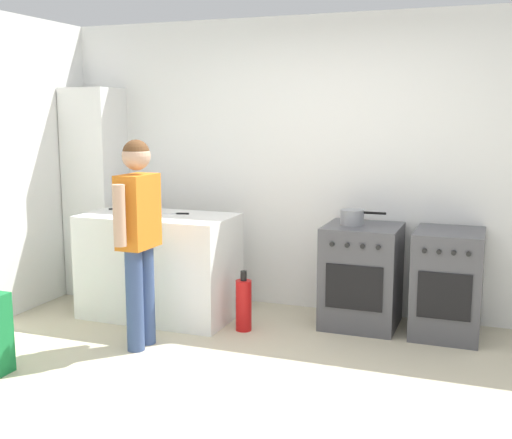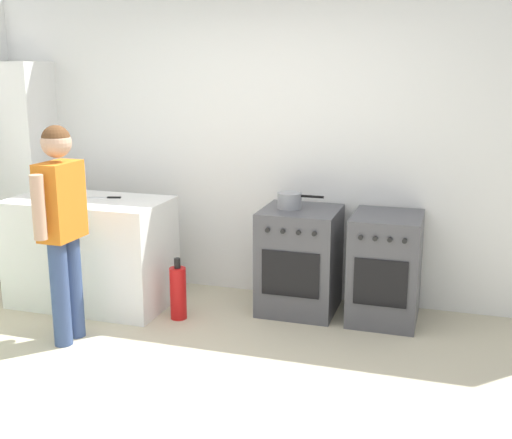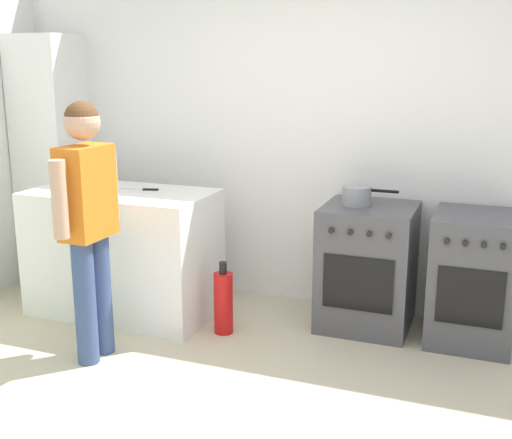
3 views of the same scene
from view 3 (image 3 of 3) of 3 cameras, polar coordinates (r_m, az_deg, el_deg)
ground_plane at (r=3.36m, az=-2.30°, el=-18.38°), size 8.00×8.00×0.00m
back_wall at (r=4.72m, az=7.01°, el=7.80°), size 6.00×0.10×2.60m
counter_unit at (r=4.74m, az=-11.69°, el=-2.86°), size 1.30×0.70×0.90m
oven_left at (r=4.47m, az=9.87°, el=-4.12°), size 0.61×0.62×0.85m
oven_right at (r=4.40m, az=18.72°, el=-4.96°), size 0.53×0.62×0.85m
pot at (r=4.36m, az=8.98°, el=2.11°), size 0.37×0.19×0.13m
knife_chef at (r=4.64m, az=-10.39°, el=2.64°), size 0.31×0.11×0.01m
knife_utility at (r=5.01m, az=-15.46°, el=3.18°), size 0.24×0.13×0.01m
person at (r=3.91m, az=-14.73°, el=0.70°), size 0.21×0.57×1.57m
fire_extinguisher at (r=4.35m, az=-2.92°, el=-7.35°), size 0.13×0.13×0.50m
larder_cabinet at (r=5.55m, az=-17.64°, el=5.03°), size 0.48×0.44×2.00m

